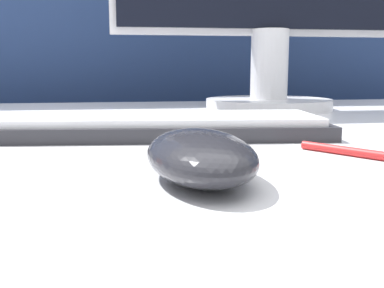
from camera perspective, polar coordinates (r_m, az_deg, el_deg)
partition_panel at (r=1.19m, az=-2.86°, el=4.78°), size 5.00×0.03×1.39m
computer_mouse_near at (r=0.31m, az=1.06°, el=-1.51°), size 0.08×0.13×0.04m
keyboard at (r=0.52m, az=-4.47°, el=2.34°), size 0.40×0.16×0.02m
pen at (r=0.41m, az=21.99°, el=-1.28°), size 0.08×0.12×0.01m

